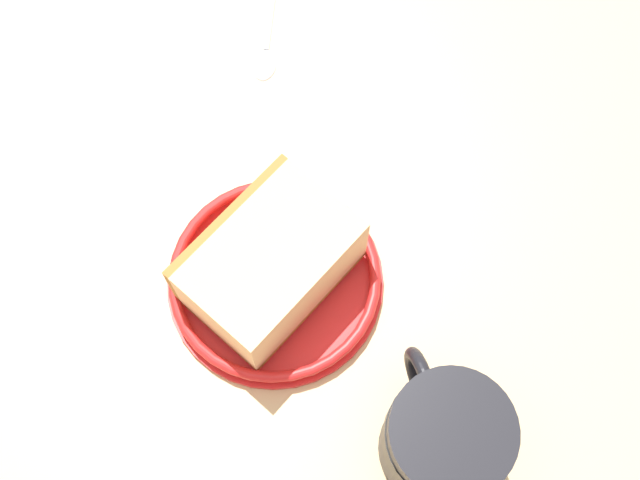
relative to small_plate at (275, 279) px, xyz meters
The scene contains 5 objects.
ground_plane 6.51cm from the small_plate, 17.53° to the left, with size 125.26×125.26×3.73cm, color tan.
small_plate is the anchor object (origin of this frame).
cake_slice 3.05cm from the small_plate, behind, with size 9.55×12.69×5.84cm.
tea_mug 16.83cm from the small_plate, 12.86° to the right, with size 9.26×8.19×9.11cm.
teaspoon 21.16cm from the small_plate, 126.99° to the left, with size 7.59×12.26×0.80cm.
Camera 1 is at (7.57, -15.43, 58.05)cm, focal length 46.11 mm.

